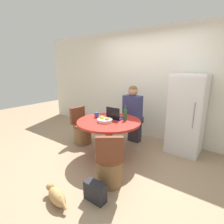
{
  "coord_description": "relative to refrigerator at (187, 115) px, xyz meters",
  "views": [
    {
      "loc": [
        1.87,
        -2.41,
        1.72
      ],
      "look_at": [
        -0.07,
        0.21,
        0.88
      ],
      "focal_mm": 28.0,
      "sensor_mm": 36.0,
      "label": 1
    }
  ],
  "objects": [
    {
      "name": "cat",
      "position": [
        -0.92,
        -2.48,
        -0.7
      ],
      "size": [
        0.51,
        0.23,
        0.19
      ],
      "rotation": [
        0.0,
        0.0,
        2.94
      ],
      "color": "tan",
      "rests_on": "ground_plane"
    },
    {
      "name": "ground_plane",
      "position": [
        -1.07,
        -1.19,
        -0.8
      ],
      "size": [
        12.0,
        12.0,
        0.0
      ],
      "primitive_type": "plane",
      "color": "#9E8466"
    },
    {
      "name": "handbag",
      "position": [
        -0.54,
        -2.15,
        -0.67
      ],
      "size": [
        0.3,
        0.14,
        0.26
      ],
      "color": "#232328",
      "rests_on": "ground_plane"
    },
    {
      "name": "bottle",
      "position": [
        -0.9,
        -0.87,
        0.04
      ],
      "size": [
        0.07,
        0.07,
        0.29
      ],
      "color": "#23602D",
      "rests_on": "dining_table"
    },
    {
      "name": "fruit_bowl",
      "position": [
        -1.15,
        -1.18,
        -0.04
      ],
      "size": [
        0.28,
        0.28,
        0.1
      ],
      "color": "beige",
      "rests_on": "dining_table"
    },
    {
      "name": "chair_near_right_corner",
      "position": [
        -0.6,
        -1.77,
        -0.52
      ],
      "size": [
        0.48,
        0.48,
        0.83
      ],
      "rotation": [
        0.0,
        0.0,
        -2.48
      ],
      "color": "brown",
      "rests_on": "ground_plane"
    },
    {
      "name": "dining_table",
      "position": [
        -1.14,
        -1.08,
        -0.23
      ],
      "size": [
        1.21,
        1.21,
        0.73
      ],
      "color": "#B2261E",
      "rests_on": "ground_plane"
    },
    {
      "name": "wall_back",
      "position": [
        -1.07,
        0.36,
        0.5
      ],
      "size": [
        7.0,
        0.06,
        2.6
      ],
      "color": "silver",
      "rests_on": "ground_plane"
    },
    {
      "name": "person_seated",
      "position": [
        -1.08,
        -0.25,
        -0.06
      ],
      "size": [
        0.4,
        0.37,
        1.33
      ],
      "rotation": [
        0.0,
        0.0,
        3.14
      ],
      "color": "#2D2D38",
      "rests_on": "ground_plane"
    },
    {
      "name": "refrigerator",
      "position": [
        0.0,
        0.0,
        0.0
      ],
      "size": [
        0.63,
        0.63,
        1.59
      ],
      "color": "white",
      "rests_on": "ground_plane"
    },
    {
      "name": "chair_left_side",
      "position": [
        -2.01,
        -0.96,
        -0.52
      ],
      "size": [
        0.43,
        0.42,
        0.83
      ],
      "rotation": [
        0.0,
        0.0,
        1.44
      ],
      "color": "brown",
      "rests_on": "ground_plane"
    },
    {
      "name": "laptop",
      "position": [
        -1.12,
        -0.91,
        -0.02
      ],
      "size": [
        0.31,
        0.22,
        0.24
      ],
      "rotation": [
        0.0,
        0.0,
        3.14
      ],
      "color": "#141947",
      "rests_on": "dining_table"
    },
    {
      "name": "coffee_cup",
      "position": [
        -1.47,
        -1.05,
        -0.02
      ],
      "size": [
        0.09,
        0.09,
        0.1
      ],
      "color": "#2D4C84",
      "rests_on": "dining_table"
    }
  ]
}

